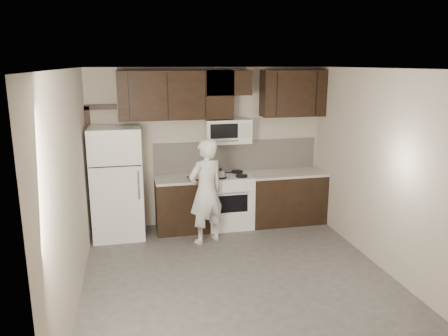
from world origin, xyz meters
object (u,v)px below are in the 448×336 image
object	(u,v)px
stove	(229,201)
person	(206,192)
microwave	(228,131)
refrigerator	(117,183)

from	to	relation	value
stove	person	size ratio (longest dim) A/B	0.57
microwave	person	distance (m)	1.20
microwave	refrigerator	distance (m)	2.00
microwave	refrigerator	size ratio (longest dim) A/B	0.42
refrigerator	person	world-z (taller)	refrigerator
stove	microwave	world-z (taller)	microwave
stove	refrigerator	bearing A→B (deg)	-178.49
microwave	person	xyz separation A→B (m)	(-0.50, -0.72, -0.82)
stove	refrigerator	world-z (taller)	refrigerator
person	stove	bearing A→B (deg)	-154.36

